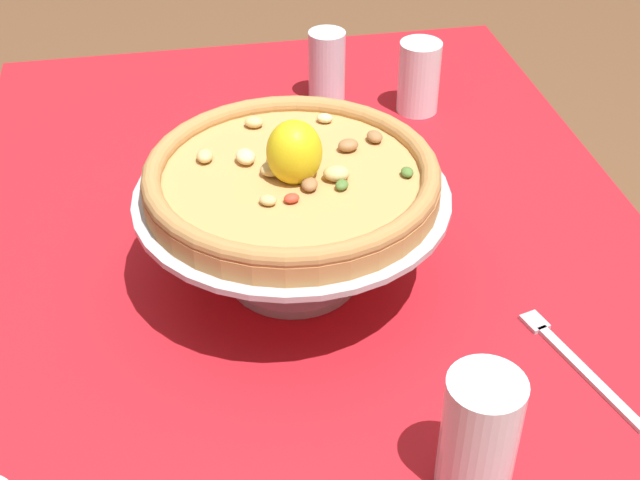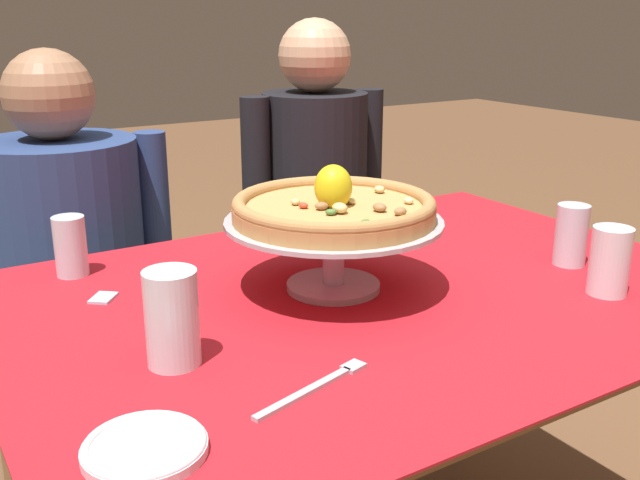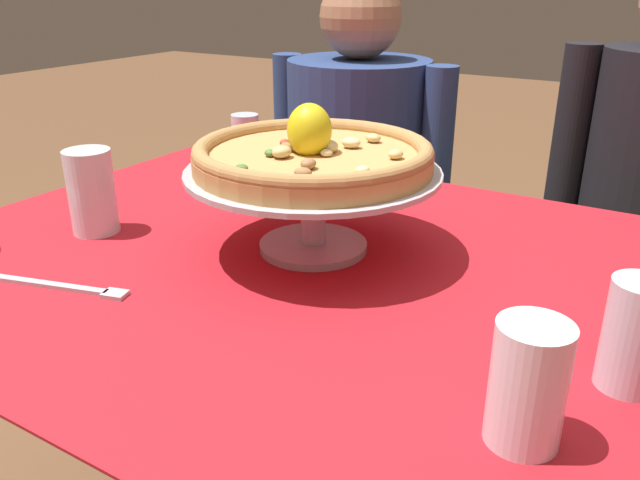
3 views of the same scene
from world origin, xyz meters
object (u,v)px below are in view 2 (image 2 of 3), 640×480
pizza_stand (334,238)px  water_glass_side_right (571,238)px  pizza (334,207)px  water_glass_front_right (609,266)px  sugar_packet (103,298)px  side_plate (145,447)px  diner_left (70,292)px  water_glass_side_left (172,324)px  water_glass_back_left (71,249)px  dinner_fork (318,386)px  diner_right (315,242)px

pizza_stand → water_glass_side_right: pizza_stand is taller
pizza_stand → pizza: (0.00, -0.00, 0.06)m
water_glass_front_right → sugar_packet: bearing=149.8°
water_glass_side_right → side_plate: bearing=-168.8°
side_plate → diner_left: diner_left is taller
water_glass_front_right → water_glass_side_left: bearing=168.6°
pizza_stand → water_glass_front_right: 0.49m
water_glass_front_right → diner_left: 1.24m
water_glass_back_left → diner_left: size_ratio=0.10×
pizza_stand → dinner_fork: pizza_stand is taller
water_glass_back_left → side_plate: bearing=-97.3°
pizza → sugar_packet: bearing=155.0°
pizza → diner_right: (0.42, 0.74, -0.33)m
pizza → side_plate: size_ratio=2.49×
water_glass_front_right → water_glass_side_left: (-0.75, 0.15, 0.01)m
water_glass_front_right → diner_right: 1.05m
dinner_fork → sugar_packet: size_ratio=4.04×
pizza → pizza_stand: bearing=110.6°
pizza_stand → water_glass_side_right: bearing=-15.9°
water_glass_side_left → sugar_packet: bearing=93.2°
water_glass_side_right → side_plate: size_ratio=0.85×
water_glass_back_left → sugar_packet: 0.16m
water_glass_front_right → water_glass_side_right: size_ratio=1.01×
pizza_stand → water_glass_back_left: size_ratio=3.37×
diner_left → diner_right: bearing=2.0°
side_plate → diner_right: 1.39m
water_glass_side_right → water_glass_back_left: size_ratio=1.06×
pizza_stand → water_glass_front_right: (0.40, -0.28, -0.04)m
water_glass_back_left → side_plate: 0.65m
pizza_stand → water_glass_side_left: water_glass_side_left is taller
water_glass_back_left → sugar_packet: size_ratio=2.29×
pizza → dinner_fork: 0.39m
pizza_stand → sugar_packet: size_ratio=7.70×
water_glass_side_right → water_glass_side_left: bearing=179.4°
diner_right → pizza: bearing=-119.4°
water_glass_back_left → sugar_packet: bearing=-85.4°
dinner_fork → sugar_packet: (-0.15, 0.46, -0.00)m
water_glass_side_left → diner_right: size_ratio=0.11×
dinner_fork → sugar_packet: 0.49m
sugar_packet → pizza: bearing=-25.0°
pizza → diner_left: 0.85m
side_plate → diner_left: bearing=81.5°
pizza_stand → water_glass_side_left: size_ratio=2.76×
pizza_stand → water_glass_side_right: size_ratio=3.19×
water_glass_side_right → diner_left: (-0.78, 0.85, -0.24)m
water_glass_side_right → diner_right: (-0.05, 0.88, -0.24)m
pizza → water_glass_side_left: bearing=-160.4°
water_glass_side_left → diner_left: diner_left is taller
water_glass_side_left → diner_left: (0.04, 0.84, -0.24)m
side_plate → dinner_fork: side_plate is taller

